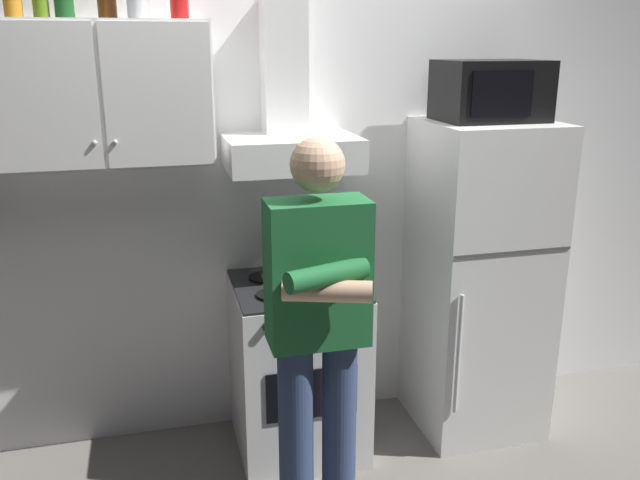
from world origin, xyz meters
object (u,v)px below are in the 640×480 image
Objects in this scene: refrigerator at (479,280)px; cooking_pot at (330,275)px; microwave at (490,91)px; person_standing at (318,330)px; range_hood at (289,125)px; stove_oven at (297,367)px; upper_cabinet at (103,94)px.

refrigerator reaches higher than cooking_pot.
person_standing is (-1.00, -0.62, -0.84)m from microwave.
cooking_pot is at bearing -170.43° from microwave.
range_hood reaches higher than microwave.
refrigerator is at bearing 8.32° from cooking_pot.
stove_oven is 1.17m from range_hood.
upper_cabinet is 0.55× the size of person_standing.
microwave is (-0.00, 0.02, 0.94)m from refrigerator.
upper_cabinet is at bearing 165.27° from cooking_pot.
person_standing is at bearing -110.30° from cooking_pot.
person_standing is at bearing -93.91° from range_hood.
person_standing is at bearing -44.26° from upper_cabinet.
cooking_pot is (-0.82, -0.12, 0.14)m from refrigerator.
stove_oven is 0.77m from person_standing.
refrigerator is at bearing -7.55° from range_hood.
upper_cabinet is 2.00m from refrigerator.
upper_cabinet reaches higher than cooking_pot.
range_hood is 0.47× the size of refrigerator.
microwave is at bearing 90.90° from refrigerator.
range_hood reaches higher than person_standing.
microwave is 1.45m from person_standing.
range_hood is 2.56× the size of cooking_pot.
microwave reaches higher than cooking_pot.
stove_oven is at bearing -178.85° from microwave.
range_hood reaches higher than cooking_pot.
upper_cabinet is 1.26m from cooking_pot.
microwave is at bearing 1.15° from stove_oven.
stove_oven is at bearing -90.00° from range_hood.
upper_cabinet is at bearing 176.52° from microwave.
upper_cabinet is 1.75m from microwave.
stove_oven is 0.54m from cooking_pot.
cooking_pot is at bearing -62.12° from range_hood.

